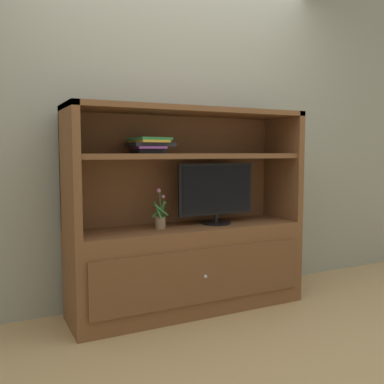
% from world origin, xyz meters
% --- Properties ---
extents(ground_plane, '(8.00, 8.00, 0.00)m').
position_xyz_m(ground_plane, '(0.00, 0.00, 0.00)').
color(ground_plane, tan).
extents(painted_rear_wall, '(6.00, 0.10, 2.80)m').
position_xyz_m(painted_rear_wall, '(0.00, 0.75, 1.40)').
color(painted_rear_wall, gray).
rests_on(painted_rear_wall, ground_plane).
extents(media_console, '(1.72, 0.50, 1.45)m').
position_xyz_m(media_console, '(0.00, 0.41, 0.47)').
color(media_console, brown).
rests_on(media_console, ground_plane).
extents(tv_monitor, '(0.61, 0.22, 0.45)m').
position_xyz_m(tv_monitor, '(0.22, 0.39, 0.85)').
color(tv_monitor, black).
rests_on(tv_monitor, media_console).
extents(potted_plant, '(0.11, 0.10, 0.28)m').
position_xyz_m(potted_plant, '(-0.23, 0.39, 0.68)').
color(potted_plant, '#8C7251').
rests_on(potted_plant, media_console).
extents(magazine_stack, '(0.29, 0.33, 0.11)m').
position_xyz_m(magazine_stack, '(-0.30, 0.40, 1.19)').
color(magazine_stack, black).
rests_on(magazine_stack, media_console).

